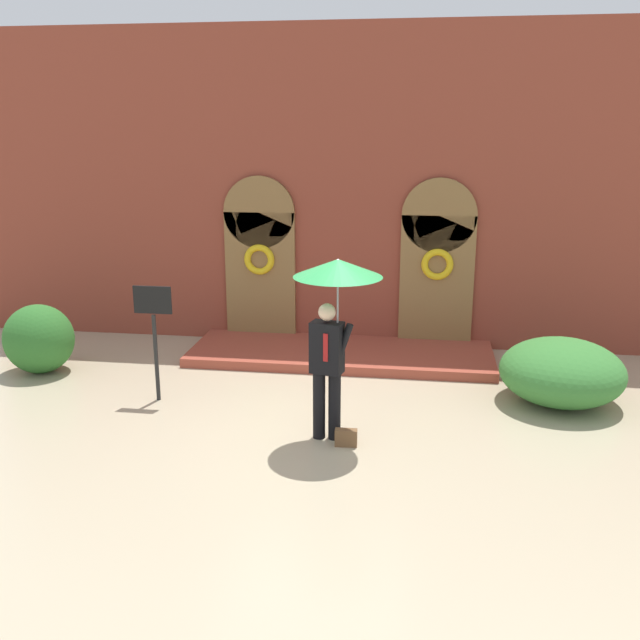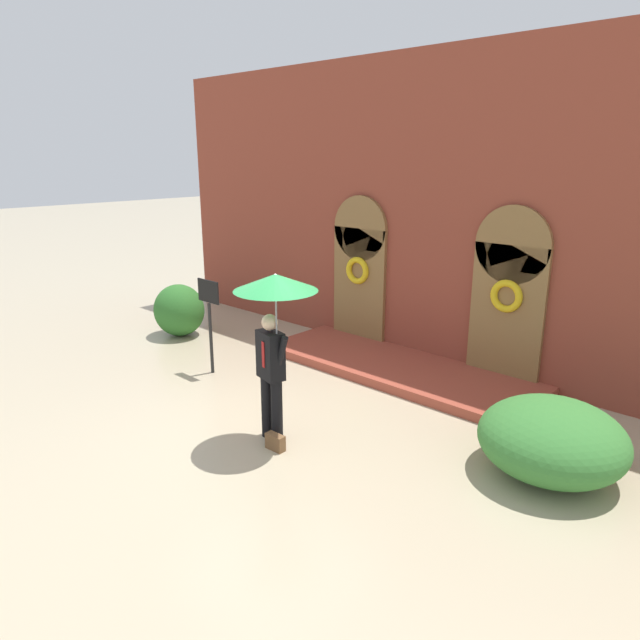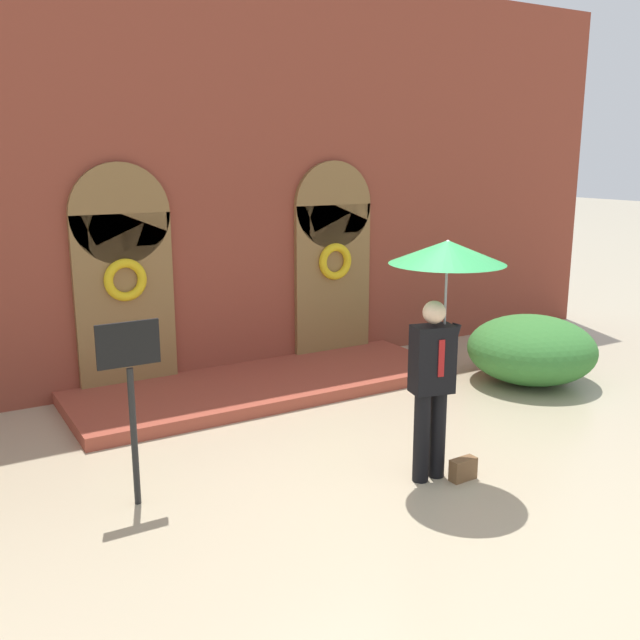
# 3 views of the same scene
# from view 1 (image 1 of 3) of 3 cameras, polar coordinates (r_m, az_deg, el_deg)

# --- Properties ---
(ground_plane) EXTENTS (80.00, 80.00, 0.00)m
(ground_plane) POSITION_cam_1_polar(r_m,az_deg,el_deg) (9.59, -0.47, -8.83)
(ground_plane) COLOR tan
(building_facade) EXTENTS (14.00, 2.30, 5.60)m
(building_facade) POSITION_cam_1_polar(r_m,az_deg,el_deg) (12.92, 2.35, 9.84)
(building_facade) COLOR brown
(building_facade) RESTS_ON ground
(person_with_umbrella) EXTENTS (1.10, 1.10, 2.36)m
(person_with_umbrella) POSITION_cam_1_polar(r_m,az_deg,el_deg) (8.74, 1.21, 2.02)
(person_with_umbrella) COLOR black
(person_with_umbrella) RESTS_ON ground
(handbag) EXTENTS (0.28, 0.13, 0.22)m
(handbag) POSITION_cam_1_polar(r_m,az_deg,el_deg) (9.13, 2.10, -9.39)
(handbag) COLOR brown
(handbag) RESTS_ON ground
(sign_post) EXTENTS (0.56, 0.06, 1.72)m
(sign_post) POSITION_cam_1_polar(r_m,az_deg,el_deg) (10.49, -13.14, -0.32)
(sign_post) COLOR black
(sign_post) RESTS_ON ground
(shrub_left) EXTENTS (1.13, 1.06, 1.13)m
(shrub_left) POSITION_cam_1_polar(r_m,az_deg,el_deg) (12.43, -21.57, -1.42)
(shrub_left) COLOR #2D6B28
(shrub_left) RESTS_ON ground
(shrub_right) EXTENTS (1.78, 1.77, 0.94)m
(shrub_right) POSITION_cam_1_polar(r_m,az_deg,el_deg) (10.91, 18.78, -3.95)
(shrub_right) COLOR #387A33
(shrub_right) RESTS_ON ground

